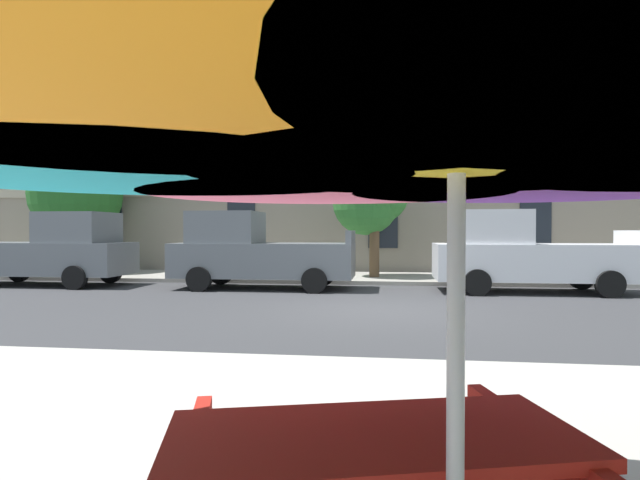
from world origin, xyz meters
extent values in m
plane|color=#38383A|center=(0.00, 0.00, 0.00)|extent=(120.00, 120.00, 0.00)
cube|color=#9E998E|center=(0.00, 6.80, 0.06)|extent=(56.00, 3.60, 0.12)
cube|color=gray|center=(0.00, 15.00, 8.00)|extent=(38.56, 12.00, 16.00)
cube|color=#9E937F|center=(0.00, 8.96, 3.20)|extent=(37.79, 0.08, 0.36)
cube|color=#9E937F|center=(0.00, 8.96, 6.40)|extent=(37.79, 0.08, 0.36)
cube|color=#9E937F|center=(0.00, 8.96, 9.60)|extent=(37.79, 0.08, 0.36)
cube|color=black|center=(-11.02, 8.97, 8.40)|extent=(1.10, 0.06, 14.80)
cube|color=black|center=(-5.51, 8.97, 8.40)|extent=(1.10, 0.06, 14.80)
cube|color=black|center=(0.00, 8.97, 8.40)|extent=(1.10, 0.06, 14.80)
cube|color=black|center=(5.51, 8.97, 8.40)|extent=(1.10, 0.06, 14.80)
cube|color=slate|center=(-10.11, 3.70, 0.82)|extent=(5.10, 1.90, 0.96)
cube|color=slate|center=(-9.01, 3.70, 1.75)|extent=(1.90, 1.75, 0.90)
cylinder|color=black|center=(-11.69, 4.65, 0.34)|extent=(0.68, 0.22, 0.68)
cylinder|color=black|center=(-8.53, 2.75, 0.34)|extent=(0.68, 0.22, 0.68)
cylinder|color=black|center=(-8.53, 4.65, 0.34)|extent=(0.68, 0.22, 0.68)
cube|color=slate|center=(-3.33, 3.70, 0.82)|extent=(5.10, 1.90, 0.96)
cube|color=slate|center=(-4.43, 3.70, 1.75)|extent=(1.90, 1.75, 0.90)
cube|color=slate|center=(-0.86, 3.70, 1.48)|extent=(0.16, 1.75, 0.36)
cylinder|color=black|center=(-1.75, 4.65, 0.34)|extent=(0.68, 0.22, 0.68)
cylinder|color=black|center=(-1.75, 2.75, 0.34)|extent=(0.68, 0.22, 0.68)
cylinder|color=black|center=(-4.91, 4.65, 0.34)|extent=(0.68, 0.22, 0.68)
cylinder|color=black|center=(-4.91, 2.75, 0.34)|extent=(0.68, 0.22, 0.68)
cube|color=silver|center=(4.00, 3.70, 0.82)|extent=(5.10, 1.90, 0.96)
cube|color=silver|center=(2.90, 3.70, 1.75)|extent=(1.90, 1.75, 0.90)
cube|color=silver|center=(6.47, 3.70, 1.48)|extent=(0.16, 1.75, 0.36)
cylinder|color=black|center=(5.58, 4.65, 0.34)|extent=(0.68, 0.22, 0.68)
cylinder|color=black|center=(5.58, 2.75, 0.34)|extent=(0.68, 0.22, 0.68)
cylinder|color=black|center=(2.42, 4.65, 0.34)|extent=(0.68, 0.22, 0.68)
cylinder|color=black|center=(2.42, 2.75, 0.34)|extent=(0.68, 0.22, 0.68)
cylinder|color=brown|center=(-11.21, 7.26, 1.09)|extent=(0.34, 0.34, 2.19)
sphere|color=#236023|center=(-11.50, 7.49, 3.03)|extent=(3.36, 3.36, 3.36)
sphere|color=#236023|center=(-11.40, 7.34, 3.79)|extent=(3.37, 3.37, 3.37)
sphere|color=#236023|center=(-11.24, 7.53, 3.55)|extent=(2.67, 2.67, 2.67)
cylinder|color=brown|center=(-0.27, 6.51, 1.06)|extent=(0.33, 0.33, 2.11)
sphere|color=#2D702D|center=(-0.19, 6.83, 2.97)|extent=(2.20, 2.20, 2.20)
sphere|color=#2D702D|center=(-0.57, 6.71, 2.62)|extent=(2.23, 2.23, 2.23)
sphere|color=#2D702D|center=(-0.32, 6.30, 2.93)|extent=(1.60, 1.60, 1.60)
cylinder|color=silver|center=(0.37, -9.00, 1.12)|extent=(0.06, 0.06, 2.23)
cone|color=#662D9E|center=(0.91, -8.06, 2.03)|extent=(1.90, 1.90, 0.39)
cone|color=#E5668C|center=(-0.17, -8.06, 2.03)|extent=(1.90, 1.90, 0.39)
cone|color=#199EB2|center=(-0.71, -9.00, 2.03)|extent=(1.90, 1.90, 0.39)
cone|color=yellow|center=(0.37, -9.00, 2.07)|extent=(1.81, 1.81, 0.47)
cube|color=red|center=(0.09, -8.49, 0.74)|extent=(1.95, 1.25, 0.06)
cube|color=red|center=(-0.08, -7.89, 0.44)|extent=(1.81, 0.75, 0.05)
camera|label=1|loc=(0.14, -10.75, 1.65)|focal=29.14mm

